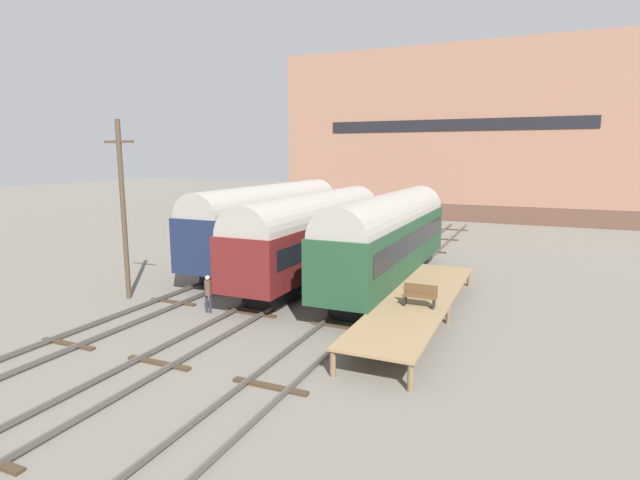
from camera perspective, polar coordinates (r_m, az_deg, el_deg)
ground_plane at (r=25.63m, az=-4.42°, el=-6.55°), size 200.00×200.00×0.00m
track_left at (r=27.87m, az=-12.47°, el=-5.11°), size 2.60×60.00×0.26m
track_middle at (r=25.59m, az=-4.43°, el=-6.24°), size 2.60×60.00×0.26m
track_right at (r=23.90m, az=5.00°, el=-7.40°), size 2.60×60.00×0.26m
train_car_navy at (r=32.84m, az=-5.79°, el=2.39°), size 2.89×16.05×5.27m
train_car_maroon at (r=28.44m, az=-0.79°, el=0.97°), size 3.04×15.44×5.03m
train_car_green at (r=27.06m, az=7.85°, el=0.62°), size 2.90×15.62×5.14m
station_platform at (r=22.39m, az=11.22°, el=-6.69°), size 2.87×13.88×0.99m
bench at (r=21.06m, az=11.35°, el=-6.15°), size 1.40×0.40×0.91m
person_worker at (r=23.42m, az=-12.69°, el=-5.63°), size 0.32×0.32×1.76m
utility_pole at (r=26.35m, az=-21.58°, el=3.42°), size 1.80×0.24×8.85m
warehouse_building at (r=61.02m, az=15.70°, el=11.42°), size 39.31×10.25×18.71m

